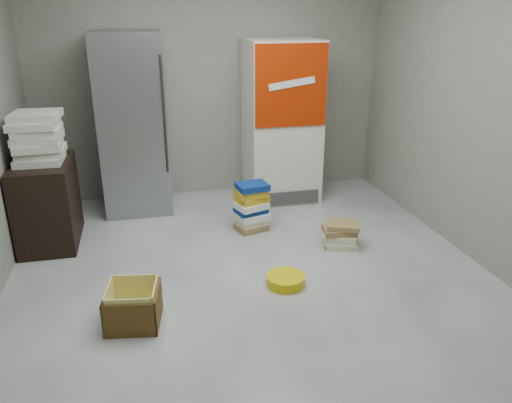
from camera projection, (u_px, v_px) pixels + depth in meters
The scene contains 10 objects.
ground at pixel (261, 296), 3.92m from camera, with size 5.00×5.00×0.00m, color silver.
room_shell at pixel (262, 59), 3.27m from camera, with size 4.04×5.04×2.82m.
steel_fridge at pixel (133, 124), 5.32m from camera, with size 0.70×0.72×1.90m.
coke_cooler at pixel (282, 121), 5.68m from camera, with size 0.80×0.73×1.80m.
wood_shelf at pixel (47, 203), 4.68m from camera, with size 0.50×0.80×0.80m, color black.
supply_box_stack at pixel (38, 138), 4.45m from camera, with size 0.44×0.45×0.45m.
phonebook_stack_main at pixel (252, 207), 5.00m from camera, with size 0.37×0.35×0.50m.
phonebook_stack_side at pixel (340, 234), 4.70m from camera, with size 0.39×0.34×0.24m.
cardboard_box at pixel (133, 308), 3.54m from camera, with size 0.42×0.42×0.30m.
bucket_lid at pixel (286, 280), 4.06m from camera, with size 0.32×0.32×0.08m, color #D6BB09.
Camera 1 is at (-0.80, -3.29, 2.11)m, focal length 35.00 mm.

